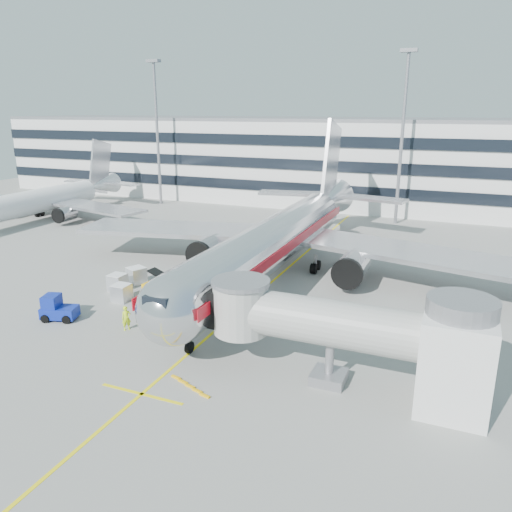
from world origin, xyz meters
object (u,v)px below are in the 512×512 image
at_px(cargo_container_right, 137,275).
at_px(cargo_container_front, 122,293).
at_px(main_jet, 281,236).
at_px(cargo_container_left, 118,282).
at_px(ramp_worker, 126,318).
at_px(belt_loader, 167,289).
at_px(baggage_tug, 57,309).

relative_size(cargo_container_right, cargo_container_front, 1.34).
height_order(main_jet, cargo_container_left, main_jet).
bearing_deg(ramp_worker, belt_loader, 47.92).
bearing_deg(cargo_container_left, cargo_container_right, 76.71).
bearing_deg(cargo_container_left, belt_loader, 7.11).
relative_size(cargo_container_left, ramp_worker, 0.81).
height_order(belt_loader, ramp_worker, belt_loader).
distance_m(cargo_container_front, ramp_worker, 6.72).
bearing_deg(main_jet, cargo_container_right, -145.91).
bearing_deg(ramp_worker, main_jet, 18.64).
bearing_deg(belt_loader, main_jet, 52.18).
xyz_separation_m(cargo_container_left, cargo_container_front, (2.13, -2.18, -0.02)).
height_order(main_jet, cargo_container_right, main_jet).
bearing_deg(baggage_tug, cargo_container_right, 85.60).
xyz_separation_m(baggage_tug, cargo_container_right, (0.78, 10.17, -0.08)).
distance_m(cargo_container_left, cargo_container_right, 2.43).
xyz_separation_m(cargo_container_right, ramp_worker, (5.94, -9.64, 0.15)).
height_order(main_jet, baggage_tug, main_jet).
relative_size(belt_loader, cargo_container_front, 3.21).
relative_size(main_jet, baggage_tug, 15.66).
height_order(belt_loader, cargo_container_front, belt_loader).
bearing_deg(baggage_tug, belt_loader, 57.20).
height_order(cargo_container_left, cargo_container_right, cargo_container_right).
xyz_separation_m(main_jet, ramp_worker, (-6.70, -18.19, -3.22)).
bearing_deg(cargo_container_front, main_jet, 49.80).
relative_size(main_jet, cargo_container_left, 31.14).
xyz_separation_m(main_jet, cargo_container_front, (-11.07, -13.09, -3.43)).
relative_size(main_jet, cargo_container_right, 23.79).
relative_size(main_jet, ramp_worker, 25.16).
xyz_separation_m(belt_loader, cargo_container_front, (-3.10, -2.83, 0.12)).
distance_m(belt_loader, cargo_container_right, 4.98).
bearing_deg(baggage_tug, ramp_worker, 4.52).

